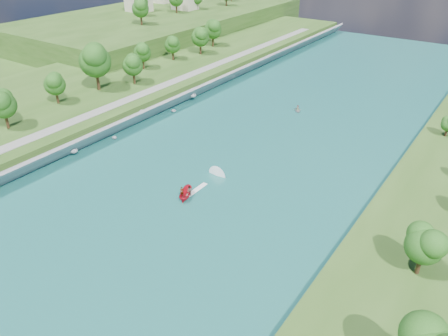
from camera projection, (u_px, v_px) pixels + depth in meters
The scene contains 10 objects.
ground at pixel (163, 206), 69.82m from camera, with size 260.00×260.00×0.00m, color #2D5119.
river_water at pixel (232, 157), 84.13m from camera, with size 55.00×240.00×0.10m, color #18565B.
berm_west at pixel (65, 98), 108.13m from camera, with size 45.00×240.00×3.50m, color #2D5119.
ridge_west at pixel (166, 22), 176.68m from camera, with size 60.00×120.00×9.00m, color #2D5119.
riprap_bank at pixel (133, 120), 95.58m from camera, with size 4.50×236.00×4.05m.
riverside_path at pixel (113, 105), 98.56m from camera, with size 3.00×200.00×0.10m, color gray.
trees_west at pixel (39, 86), 93.97m from camera, with size 15.96×146.93×13.64m.
trees_ridge at pixel (180, 0), 167.56m from camera, with size 18.21×66.40×10.24m.
motorboat at pixel (191, 190), 72.40m from camera, with size 3.60×19.03×2.09m.
raft at pixel (298, 110), 104.63m from camera, with size 3.16×3.40×1.48m.
Camera 1 is at (41.02, -42.04, 39.46)m, focal length 35.00 mm.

